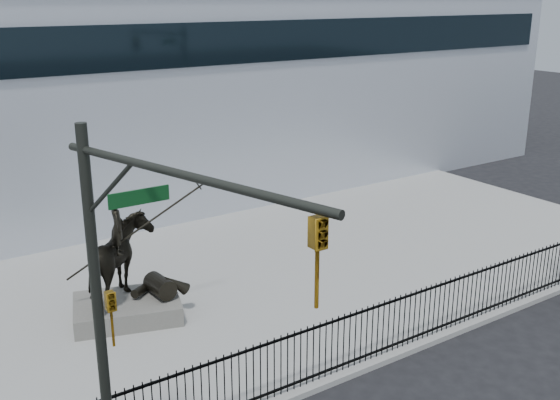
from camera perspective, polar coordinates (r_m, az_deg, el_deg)
ground at (r=16.21m, az=10.99°, el=-15.75°), size 120.00×120.00×0.00m
plaza at (r=21.01m, az=-2.57°, el=-7.04°), size 30.00×12.00×0.15m
building at (r=31.27m, az=-15.39°, el=9.02°), size 44.00×14.00×9.00m
picket_fence at (r=16.51m, az=8.08°, el=-11.27°), size 22.10×0.10×1.50m
statue_plinth at (r=18.97m, az=-13.16°, el=-9.21°), size 3.32×2.73×0.54m
equestrian_statue at (r=18.40m, az=-13.29°, el=-5.31°), size 3.53×2.74×3.11m
traffic_signal_left at (r=10.44m, az=-12.80°, el=-10.24°), size 1.52×4.84×7.00m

